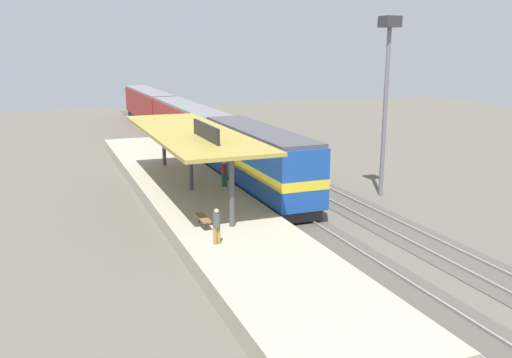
{
  "coord_description": "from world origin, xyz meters",
  "views": [
    {
      "loc": [
        -13.16,
        -33.05,
        9.75
      ],
      "look_at": [
        -1.38,
        -3.16,
        2.0
      ],
      "focal_mm": 38.28,
      "sensor_mm": 36.0,
      "label": 1
    }
  ],
  "objects_px": {
    "person_walking": "(217,224)",
    "locomotive": "(258,161)",
    "platform_bench": "(203,218)",
    "person_waiting": "(224,172)",
    "passenger_carriage_rear": "(149,106)",
    "passenger_carriage_front": "(189,127)",
    "light_mast": "(387,69)"
  },
  "relations": [
    {
      "from": "person_walking",
      "to": "locomotive",
      "type": "bearing_deg",
      "value": 59.25
    },
    {
      "from": "platform_bench",
      "to": "person_walking",
      "type": "height_order",
      "value": "person_walking"
    },
    {
      "from": "person_waiting",
      "to": "person_walking",
      "type": "relative_size",
      "value": 1.0
    },
    {
      "from": "passenger_carriage_rear",
      "to": "person_walking",
      "type": "xyz_separation_m",
      "value": [
        -6.11,
        -49.07,
        -0.46
      ]
    },
    {
      "from": "platform_bench",
      "to": "locomotive",
      "type": "distance_m",
      "value": 9.71
    },
    {
      "from": "passenger_carriage_front",
      "to": "person_waiting",
      "type": "relative_size",
      "value": 11.7
    },
    {
      "from": "passenger_carriage_front",
      "to": "person_waiting",
      "type": "height_order",
      "value": "passenger_carriage_front"
    },
    {
      "from": "platform_bench",
      "to": "person_walking",
      "type": "distance_m",
      "value": 2.76
    },
    {
      "from": "platform_bench",
      "to": "passenger_carriage_front",
      "type": "height_order",
      "value": "passenger_carriage_front"
    },
    {
      "from": "platform_bench",
      "to": "passenger_carriage_rear",
      "type": "height_order",
      "value": "passenger_carriage_rear"
    },
    {
      "from": "platform_bench",
      "to": "passenger_carriage_front",
      "type": "distance_m",
      "value": 26.27
    },
    {
      "from": "platform_bench",
      "to": "light_mast",
      "type": "height_order",
      "value": "light_mast"
    },
    {
      "from": "passenger_carriage_rear",
      "to": "light_mast",
      "type": "xyz_separation_m",
      "value": [
        7.8,
        -41.75,
        6.08
      ]
    },
    {
      "from": "light_mast",
      "to": "person_walking",
      "type": "bearing_deg",
      "value": -152.26
    },
    {
      "from": "passenger_carriage_rear",
      "to": "person_waiting",
      "type": "relative_size",
      "value": 11.7
    },
    {
      "from": "light_mast",
      "to": "person_waiting",
      "type": "distance_m",
      "value": 12.45
    },
    {
      "from": "locomotive",
      "to": "person_walking",
      "type": "relative_size",
      "value": 8.44
    },
    {
      "from": "platform_bench",
      "to": "locomotive",
      "type": "xyz_separation_m",
      "value": [
        6.0,
        7.55,
        1.07
      ]
    },
    {
      "from": "locomotive",
      "to": "person_waiting",
      "type": "relative_size",
      "value": 8.44
    },
    {
      "from": "passenger_carriage_front",
      "to": "light_mast",
      "type": "bearing_deg",
      "value": -69.58
    },
    {
      "from": "platform_bench",
      "to": "passenger_carriage_rear",
      "type": "bearing_deg",
      "value": 82.62
    },
    {
      "from": "light_mast",
      "to": "person_waiting",
      "type": "relative_size",
      "value": 6.84
    },
    {
      "from": "platform_bench",
      "to": "light_mast",
      "type": "distance_m",
      "value": 16.17
    },
    {
      "from": "passenger_carriage_rear",
      "to": "locomotive",
      "type": "bearing_deg",
      "value": -90.0
    },
    {
      "from": "light_mast",
      "to": "person_walking",
      "type": "xyz_separation_m",
      "value": [
        -13.91,
        -7.31,
        -6.54
      ]
    },
    {
      "from": "light_mast",
      "to": "person_waiting",
      "type": "bearing_deg",
      "value": 164.71
    },
    {
      "from": "platform_bench",
      "to": "person_walking",
      "type": "xyz_separation_m",
      "value": [
        -0.11,
        -2.71,
        0.51
      ]
    },
    {
      "from": "passenger_carriage_rear",
      "to": "person_walking",
      "type": "bearing_deg",
      "value": -97.09
    },
    {
      "from": "passenger_carriage_rear",
      "to": "person_walking",
      "type": "height_order",
      "value": "passenger_carriage_rear"
    },
    {
      "from": "platform_bench",
      "to": "light_mast",
      "type": "xyz_separation_m",
      "value": [
        13.8,
        4.6,
        7.05
      ]
    },
    {
      "from": "locomotive",
      "to": "passenger_carriage_rear",
      "type": "distance_m",
      "value": 38.8
    },
    {
      "from": "passenger_carriage_rear",
      "to": "light_mast",
      "type": "bearing_deg",
      "value": -79.42
    }
  ]
}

